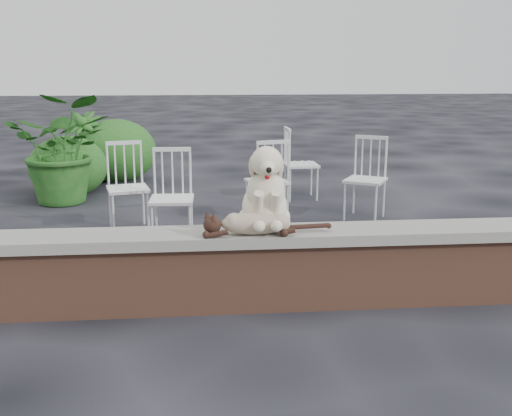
{
  "coord_description": "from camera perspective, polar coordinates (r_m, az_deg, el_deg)",
  "views": [
    {
      "loc": [
        -0.91,
        -4.16,
        1.76
      ],
      "look_at": [
        -0.51,
        0.2,
        0.7
      ],
      "focal_mm": 42.27,
      "sensor_mm": 36.0,
      "label": 1
    }
  ],
  "objects": [
    {
      "name": "chair_a",
      "position": [
        6.56,
        -12.04,
        1.95
      ],
      "size": [
        0.67,
        0.67,
        0.94
      ],
      "primitive_type": null,
      "rotation": [
        0.0,
        0.0,
        0.23
      ],
      "color": "white",
      "rests_on": "ground"
    },
    {
      "name": "potted_plant_b",
      "position": [
        9.42,
        -16.09,
        5.55
      ],
      "size": [
        0.76,
        0.76,
        1.05
      ],
      "primitive_type": "imported",
      "rotation": [
        0.0,
        0.0,
        -0.36
      ],
      "color": "#164F19",
      "rests_on": "ground"
    },
    {
      "name": "chair_c",
      "position": [
        6.81,
        1.04,
        2.68
      ],
      "size": [
        0.68,
        0.68,
        0.94
      ],
      "primitive_type": null,
      "rotation": [
        0.0,
        0.0,
        3.39
      ],
      "color": "white",
      "rests_on": "ground"
    },
    {
      "name": "potted_plant_a",
      "position": [
        8.04,
        -17.74,
        5.39
      ],
      "size": [
        1.27,
        1.1,
        1.4
      ],
      "primitive_type": "imported",
      "rotation": [
        0.0,
        0.0,
        0.01
      ],
      "color": "#164F19",
      "rests_on": "ground"
    },
    {
      "name": "brick_wall",
      "position": [
        4.52,
        6.69,
        -6.01
      ],
      "size": [
        6.0,
        0.3,
        0.5
      ],
      "primitive_type": "cube",
      "color": "brown",
      "rests_on": "ground"
    },
    {
      "name": "capstone",
      "position": [
        4.43,
        6.79,
        -2.47
      ],
      "size": [
        6.2,
        0.4,
        0.08
      ],
      "primitive_type": "cube",
      "color": "slate",
      "rests_on": "brick_wall"
    },
    {
      "name": "dog",
      "position": [
        4.33,
        0.83,
        2.1
      ],
      "size": [
        0.42,
        0.55,
        0.63
      ],
      "primitive_type": null,
      "rotation": [
        0.0,
        0.0,
        -0.02
      ],
      "color": "beige",
      "rests_on": "capstone"
    },
    {
      "name": "chair_b",
      "position": [
        5.97,
        -7.98,
        0.98
      ],
      "size": [
        0.58,
        0.58,
        0.94
      ],
      "primitive_type": null,
      "rotation": [
        0.0,
        0.0,
        -0.03
      ],
      "color": "white",
      "rests_on": "ground"
    },
    {
      "name": "chair_e",
      "position": [
        7.95,
        4.3,
        4.23
      ],
      "size": [
        0.58,
        0.58,
        0.94
      ],
      "primitive_type": null,
      "rotation": [
        0.0,
        0.0,
        1.61
      ],
      "color": "white",
      "rests_on": "ground"
    },
    {
      "name": "ground",
      "position": [
        4.61,
        6.6,
        -8.93
      ],
      "size": [
        60.0,
        60.0,
        0.0
      ],
      "primitive_type": "plane",
      "color": "black",
      "rests_on": "ground"
    },
    {
      "name": "chair_d",
      "position": [
        7.0,
        10.31,
        2.76
      ],
      "size": [
        0.77,
        0.77,
        0.94
      ],
      "primitive_type": null,
      "rotation": [
        0.0,
        0.0,
        -0.54
      ],
      "color": "white",
      "rests_on": "ground"
    },
    {
      "name": "shrubbery",
      "position": [
        9.26,
        -14.59,
        4.7
      ],
      "size": [
        1.66,
        2.06,
        0.98
      ],
      "color": "#164F19",
      "rests_on": "ground"
    },
    {
      "name": "cat",
      "position": [
        4.23,
        -0.04,
        -1.3
      ],
      "size": [
        1.09,
        0.28,
        0.18
      ],
      "primitive_type": null,
      "rotation": [
        0.0,
        0.0,
        -0.02
      ],
      "color": "tan",
      "rests_on": "capstone"
    }
  ]
}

